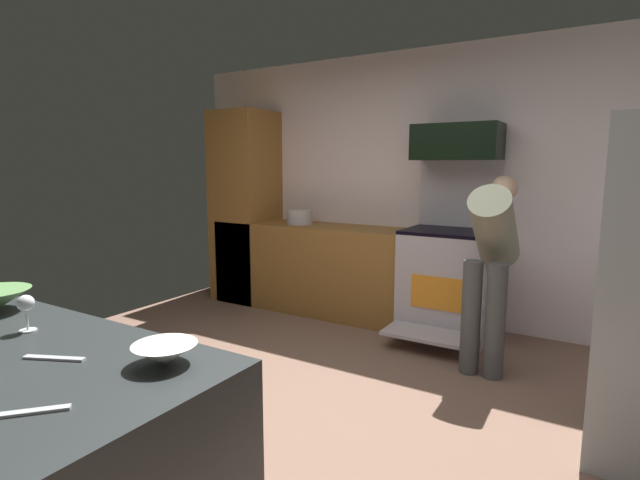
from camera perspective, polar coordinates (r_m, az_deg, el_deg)
The scene contains 13 objects.
ground_plane at distance 3.19m, azimuth -4.81°, elevation -19.77°, with size 5.20×4.80×0.02m, color #7D5D4C.
wall_back at distance 4.89m, azimuth 11.50°, elevation 6.10°, with size 5.20×0.12×2.60m, color silver.
lower_cabinet_run at distance 5.06m, azimuth 0.15°, elevation -3.36°, with size 2.40×0.60×0.90m, color #91602B.
cabinet_column at distance 5.55m, azimuth -8.72°, elevation 3.88°, with size 0.60×0.60×2.10m, color #91602B.
oven_range at distance 4.50m, azimuth 14.84°, elevation -4.35°, with size 0.76×0.99×1.56m.
microwave at distance 4.49m, azimuth 15.79°, elevation 11.01°, with size 0.74×0.38×0.31m, color black.
person_cook at distance 3.78m, azimuth 19.51°, elevation -1.62°, with size 0.31×0.71×1.43m.
counter_island at distance 2.20m, azimuth -33.33°, elevation -21.60°, with size 1.71×0.80×0.90m, color #2B2F2F.
mixing_bowl_prep at distance 1.61m, azimuth -17.74°, elevation -12.62°, with size 0.20×0.20×0.06m, color white.
wine_glass_near at distance 2.10m, azimuth -31.27°, elevation -6.61°, with size 0.06×0.06×0.14m.
knife_chef at distance 1.48m, azimuth -33.04°, elevation -16.84°, with size 0.29×0.02×0.01m, color #B7BABF.
knife_paring at distance 1.79m, azimuth -28.75°, elevation -12.07°, with size 0.20×0.02×0.01m, color #B7BABF.
stock_pot at distance 5.12m, azimuth -2.40°, elevation 2.73°, with size 0.27×0.27×0.15m, color #BEB7BC.
Camera 1 is at (1.67, -2.25, 1.51)m, focal length 27.25 mm.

